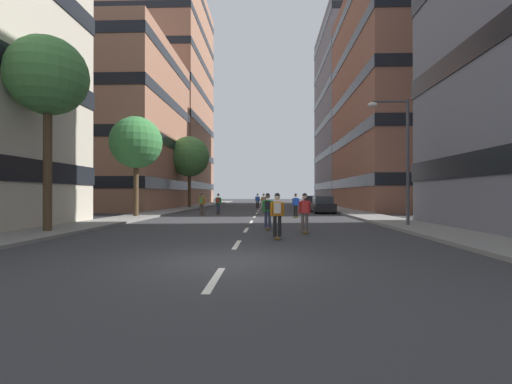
# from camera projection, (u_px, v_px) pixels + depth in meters

# --- Properties ---
(ground_plane) EXTENTS (172.13, 172.13, 0.00)m
(ground_plane) POSITION_uv_depth(u_px,v_px,m) (259.00, 210.00, 38.00)
(ground_plane) COLOR #333335
(sidewalk_left) EXTENTS (2.81, 78.89, 0.14)m
(sidewalk_left) POSITION_uv_depth(u_px,v_px,m) (186.00, 208.00, 41.89)
(sidewalk_left) COLOR gray
(sidewalk_left) RESTS_ON ground_plane
(sidewalk_right) EXTENTS (2.81, 78.89, 0.14)m
(sidewalk_right) POSITION_uv_depth(u_px,v_px,m) (334.00, 208.00, 41.27)
(sidewalk_right) COLOR gray
(sidewalk_right) RESTS_ON ground_plane
(lane_markings) EXTENTS (0.16, 67.20, 0.01)m
(lane_markings) POSITION_uv_depth(u_px,v_px,m) (259.00, 210.00, 39.81)
(lane_markings) COLOR silver
(lane_markings) RESTS_ON ground_plane
(building_left_mid) EXTENTS (16.10, 18.20, 18.60)m
(building_left_mid) POSITION_uv_depth(u_px,v_px,m) (103.00, 127.00, 41.45)
(building_left_mid) COLOR #9E6B51
(building_left_mid) RESTS_ON ground_plane
(building_left_far) EXTENTS (16.10, 20.81, 35.93)m
(building_left_far) POSITION_uv_depth(u_px,v_px,m) (157.00, 99.00, 61.56)
(building_left_far) COLOR #9E6B51
(building_left_far) RESTS_ON ground_plane
(building_right_mid) EXTENTS (16.10, 20.68, 24.91)m
(building_right_mid) POSITION_uv_depth(u_px,v_px,m) (420.00, 97.00, 40.16)
(building_right_mid) COLOR brown
(building_right_mid) RESTS_ON ground_plane
(building_right_far) EXTENTS (16.10, 20.02, 30.44)m
(building_right_far) POSITION_uv_depth(u_px,v_px,m) (370.00, 113.00, 60.24)
(building_right_far) COLOR slate
(building_right_far) RESTS_ON ground_plane
(parked_car_near) EXTENTS (1.82, 4.40, 1.52)m
(parked_car_near) POSITION_uv_depth(u_px,v_px,m) (310.00, 203.00, 43.03)
(parked_car_near) COLOR black
(parked_car_near) RESTS_ON ground_plane
(parked_car_mid) EXTENTS (1.82, 4.40, 1.52)m
(parked_car_mid) POSITION_uv_depth(u_px,v_px,m) (323.00, 205.00, 32.72)
(parked_car_mid) COLOR black
(parked_car_mid) RESTS_ON ground_plane
(street_tree_near) EXTENTS (4.88, 4.88, 8.57)m
(street_tree_near) POSITION_uv_depth(u_px,v_px,m) (189.00, 157.00, 43.73)
(street_tree_near) COLOR #4C3823
(street_tree_near) RESTS_ON sidewalk_left
(street_tree_mid) EXTENTS (3.40, 3.40, 8.47)m
(street_tree_mid) POSITION_uv_depth(u_px,v_px,m) (48.00, 77.00, 15.75)
(street_tree_mid) COLOR #4C3823
(street_tree_mid) RESTS_ON sidewalk_left
(street_tree_far) EXTENTS (3.76, 3.76, 7.23)m
(street_tree_far) POSITION_uv_depth(u_px,v_px,m) (136.00, 143.00, 26.21)
(street_tree_far) COLOR #4C3823
(street_tree_far) RESTS_ON sidewalk_left
(streetlamp_right) EXTENTS (2.13, 0.30, 6.50)m
(streetlamp_right) POSITION_uv_depth(u_px,v_px,m) (401.00, 148.00, 18.68)
(streetlamp_right) COLOR #3F3F44
(streetlamp_right) RESTS_ON sidewalk_right
(skater_0) EXTENTS (0.54, 0.91, 1.78)m
(skater_0) POSITION_uv_depth(u_px,v_px,m) (296.00, 204.00, 26.70)
(skater_0) COLOR brown
(skater_0) RESTS_ON ground_plane
(skater_1) EXTENTS (0.55, 0.92, 1.78)m
(skater_1) POSITION_uv_depth(u_px,v_px,m) (202.00, 203.00, 30.03)
(skater_1) COLOR brown
(skater_1) RESTS_ON ground_plane
(skater_2) EXTENTS (0.54, 0.91, 1.78)m
(skater_2) POSITION_uv_depth(u_px,v_px,m) (268.00, 209.00, 17.43)
(skater_2) COLOR brown
(skater_2) RESTS_ON ground_plane
(skater_3) EXTENTS (0.56, 0.92, 1.78)m
(skater_3) POSITION_uv_depth(u_px,v_px,m) (264.00, 201.00, 37.44)
(skater_3) COLOR brown
(skater_3) RESTS_ON ground_plane
(skater_4) EXTENTS (0.53, 0.90, 1.78)m
(skater_4) POSITION_uv_depth(u_px,v_px,m) (305.00, 211.00, 15.85)
(skater_4) COLOR brown
(skater_4) RESTS_ON ground_plane
(skater_5) EXTENTS (0.55, 0.91, 1.78)m
(skater_5) POSITION_uv_depth(u_px,v_px,m) (258.00, 200.00, 42.42)
(skater_5) COLOR brown
(skater_5) RESTS_ON ground_plane
(skater_6) EXTENTS (0.55, 0.92, 1.78)m
(skater_6) POSITION_uv_depth(u_px,v_px,m) (218.00, 202.00, 31.14)
(skater_6) COLOR brown
(skater_6) RESTS_ON ground_plane
(skater_7) EXTENTS (0.53, 0.90, 1.78)m
(skater_7) POSITION_uv_depth(u_px,v_px,m) (277.00, 213.00, 13.85)
(skater_7) COLOR brown
(skater_7) RESTS_ON ground_plane
(skater_8) EXTENTS (0.53, 0.90, 1.78)m
(skater_8) POSITION_uv_depth(u_px,v_px,m) (201.00, 201.00, 38.29)
(skater_8) COLOR brown
(skater_8) RESTS_ON ground_plane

